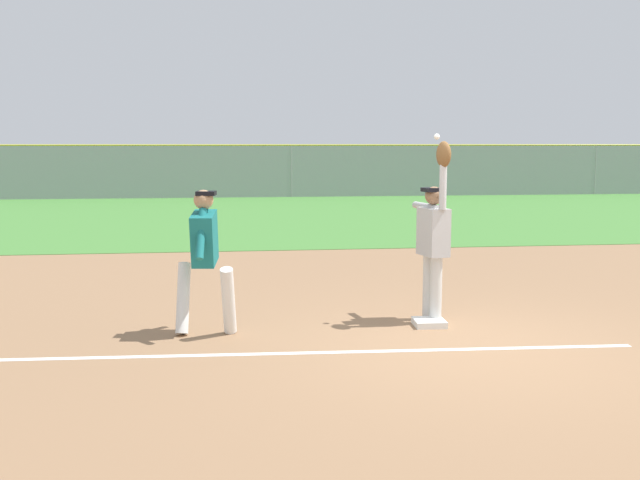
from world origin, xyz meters
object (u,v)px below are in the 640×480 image
(first_base, at_px, (429,323))
(runner, at_px, (205,252))
(parked_car_white, at_px, (282,176))
(parked_car_tan, at_px, (171,177))
(parked_car_black, at_px, (378,176))
(fielder, at_px, (434,234))
(baseball, at_px, (437,137))

(first_base, distance_m, runner, 2.90)
(parked_car_white, bearing_deg, parked_car_tan, -178.25)
(parked_car_black, bearing_deg, fielder, -101.66)
(runner, height_order, parked_car_tan, runner)
(baseball, xyz_separation_m, parked_car_black, (4.69, 26.59, -1.66))
(runner, bearing_deg, first_base, 8.54)
(first_base, bearing_deg, runner, -178.42)
(fielder, height_order, runner, fielder)
(parked_car_tan, relative_size, parked_car_black, 1.02)
(first_base, relative_size, parked_car_white, 0.09)
(baseball, distance_m, parked_car_tan, 27.05)
(first_base, height_order, parked_car_white, parked_car_white)
(parked_car_white, bearing_deg, fielder, -87.91)
(fielder, xyz_separation_m, runner, (-2.84, -0.28, -0.12))
(parked_car_white, bearing_deg, runner, -93.98)
(baseball, distance_m, parked_car_white, 26.50)
(first_base, height_order, runner, runner)
(first_base, height_order, baseball, baseball)
(parked_car_black, bearing_deg, parked_car_white, -179.92)
(first_base, distance_m, parked_car_tan, 27.18)
(runner, relative_size, parked_car_tan, 0.38)
(fielder, relative_size, parked_car_tan, 0.50)
(parked_car_black, bearing_deg, baseball, -101.65)
(runner, relative_size, parked_car_black, 0.39)
(runner, xyz_separation_m, baseball, (2.85, 0.28, 1.34))
(fielder, xyz_separation_m, parked_car_white, (-0.03, 26.44, -0.45))
(first_base, bearing_deg, parked_car_black, 79.85)
(first_base, xyz_separation_m, parked_car_white, (0.07, 26.65, 0.63))
(fielder, bearing_deg, baseball, 123.64)
(fielder, relative_size, baseball, 30.81)
(parked_car_tan, xyz_separation_m, parked_car_black, (9.98, 0.12, 0.00))
(baseball, bearing_deg, first_base, -117.69)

